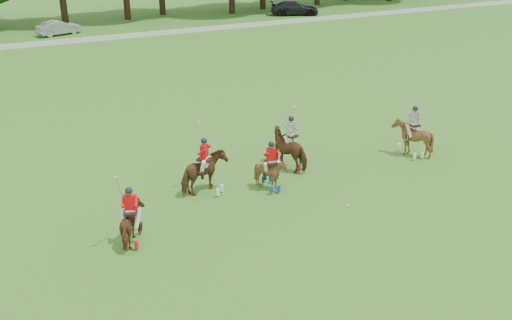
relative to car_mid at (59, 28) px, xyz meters
name	(u,v)px	position (x,y,z in m)	size (l,w,h in m)	color
ground	(302,239)	(1.55, -42.50, -0.68)	(180.00, 180.00, 0.00)	#2B611B
boundary_rail	(85,40)	(1.55, -4.50, -0.46)	(120.00, 0.10, 0.44)	white
car_mid	(59,28)	(0.00, 0.00, 0.00)	(1.43, 4.10, 1.35)	#A2A2A7
car_right	(295,8)	(25.95, 0.00, 0.11)	(2.20, 5.42, 1.57)	black
polo_red_a	(132,223)	(-3.86, -40.01, 0.09)	(1.34, 1.84, 2.69)	#472B13
polo_red_b	(205,173)	(-0.11, -37.51, 0.21)	(2.25, 2.25, 2.96)	#472B13
polo_red_c	(271,173)	(2.47, -38.40, 0.07)	(1.30, 1.42, 2.12)	#472B13
polo_stripe_a	(290,149)	(4.28, -36.84, 0.23)	(1.75, 2.31, 3.00)	#472B13
polo_stripe_b	(412,137)	(10.17, -38.17, 0.23)	(1.60, 1.76, 2.46)	#472B13
polo_ball	(347,205)	(4.42, -41.17, -0.63)	(0.09, 0.09, 0.09)	white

